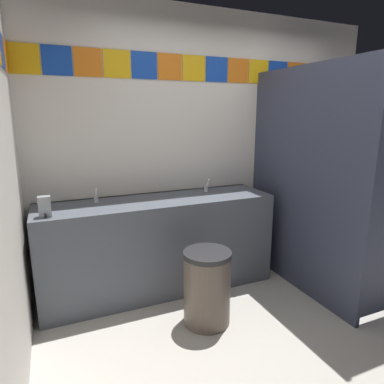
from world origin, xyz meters
TOP-DOWN VIEW (x-y plane):
  - ground_plane at (0.00, 0.00)m, footprint 8.14×8.14m
  - wall_back at (0.00, 1.53)m, footprint 3.70×0.09m
  - vanity_counter at (-0.72, 1.20)m, footprint 2.15×0.58m
  - faucet_left at (-1.26, 1.29)m, footprint 0.04×0.10m
  - faucet_right at (-0.19, 1.29)m, footprint 0.04×0.10m
  - soap_dispenser at (-1.67, 1.03)m, footprint 0.09×0.09m
  - stall_divider at (0.67, 0.47)m, footprint 0.92×1.52m
  - toilet at (0.98, 1.00)m, footprint 0.39×0.49m
  - trash_bin at (-0.55, 0.52)m, footprint 0.38×0.38m

SIDE VIEW (x-z plane):
  - ground_plane at x=0.00m, z-range 0.00..0.00m
  - trash_bin at x=-0.55m, z-range 0.00..0.61m
  - toilet at x=0.98m, z-range -0.07..0.67m
  - vanity_counter at x=-0.72m, z-range 0.01..0.89m
  - faucet_left at x=-1.26m, z-range 0.87..1.01m
  - faucet_right at x=-0.19m, z-range 0.87..1.01m
  - soap_dispenser at x=-1.67m, z-range 0.88..1.04m
  - stall_divider at x=0.67m, z-range 0.00..2.07m
  - wall_back at x=0.00m, z-range 0.01..2.65m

